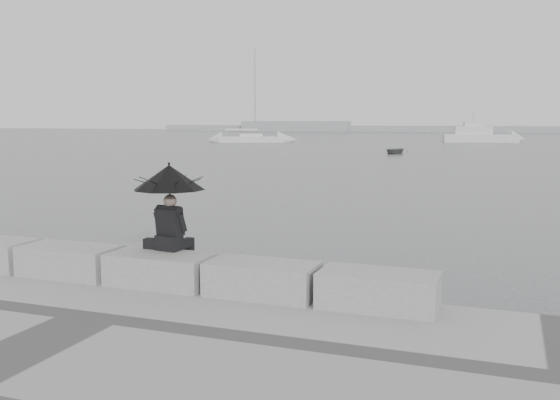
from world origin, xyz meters
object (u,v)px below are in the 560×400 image
at_px(motor_cruiser, 480,136).
at_px(dinghy, 394,150).
at_px(sailboat_left, 251,139).
at_px(seated_person, 169,187).

bearing_deg(motor_cruiser, dinghy, -112.76).
bearing_deg(sailboat_left, dinghy, -65.79).
bearing_deg(dinghy, sailboat_left, 143.64).
bearing_deg(seated_person, dinghy, 103.23).
distance_m(seated_person, sailboat_left, 76.52).
bearing_deg(seated_person, motor_cruiser, 96.70).
relative_size(seated_person, sailboat_left, 0.11).
xyz_separation_m(seated_person, sailboat_left, (-28.59, 70.96, -1.49)).
bearing_deg(sailboat_left, seated_person, -90.77).
bearing_deg(seated_person, sailboat_left, 119.35).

